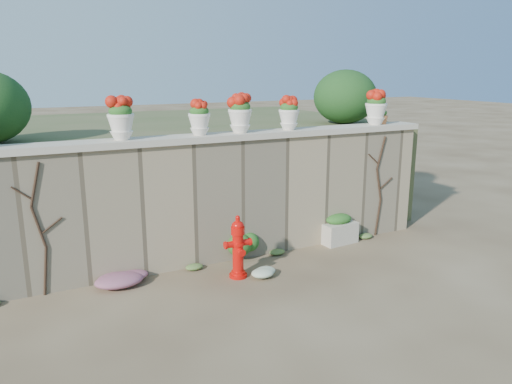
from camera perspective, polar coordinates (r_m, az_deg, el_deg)
ground at (r=7.00m, az=1.12°, el=-12.43°), size 80.00×80.00×0.00m
stone_wall at (r=8.19m, az=-4.67°, el=-1.06°), size 8.00×0.40×2.00m
wall_cap at (r=7.99m, az=-4.82°, el=6.24°), size 8.10×0.52×0.10m
raised_fill at (r=11.16m, az=-10.81°, el=2.74°), size 9.00×6.00×2.00m
back_shrub_right at (r=10.65m, az=10.15°, el=10.67°), size 1.30×1.30×1.10m
vine_left at (r=7.45m, az=-23.48°, el=-3.78°), size 0.60×0.04×1.91m
vine_right at (r=9.65m, az=13.92°, el=0.81°), size 0.60×0.04×1.91m
fire_hydrant at (r=7.60m, az=-2.07°, el=-6.26°), size 0.41×0.30×0.97m
planter_box at (r=9.27m, az=9.39°, el=-4.24°), size 0.69×0.44×0.55m
green_shrub at (r=8.33m, az=-1.35°, el=-5.75°), size 0.65×0.58×0.62m
magenta_clump at (r=7.71m, az=-14.39°, el=-9.36°), size 0.91×0.60×0.24m
white_flowers at (r=7.72m, az=1.18°, el=-9.09°), size 0.52×0.41×0.19m
urn_pot_1 at (r=7.54m, az=-15.19°, el=8.03°), size 0.39×0.39×0.60m
urn_pot_2 at (r=7.87m, az=-6.49°, el=8.41°), size 0.35×0.35×0.54m
urn_pot_3 at (r=8.13m, az=-1.83°, el=8.90°), size 0.39×0.39×0.61m
urn_pot_4 at (r=8.55m, az=3.79°, el=8.92°), size 0.35×0.35×0.55m
urn_pot_5 at (r=9.61m, az=13.55°, el=9.35°), size 0.40×0.40×0.63m
terracotta_pot at (r=9.72m, az=14.19°, el=8.24°), size 0.22×0.22×0.26m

